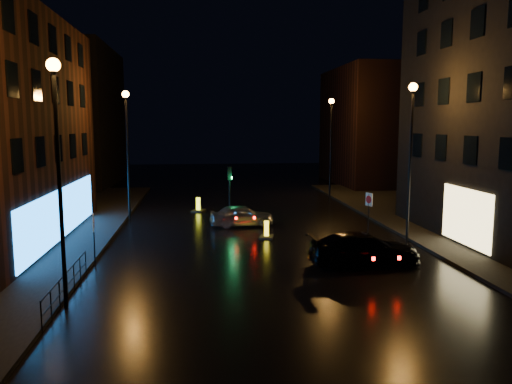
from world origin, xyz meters
TOP-DOWN VIEW (x-y plane):
  - ground at (0.00, 0.00)m, footprint 120.00×120.00m
  - pavement_right at (14.00, 8.00)m, footprint 12.00×44.00m
  - building_far_left at (-16.00, 35.00)m, footprint 8.00×16.00m
  - building_far_right at (15.00, 32.00)m, footprint 8.00×14.00m
  - street_lamp_lnear at (-7.80, -2.00)m, footprint 0.44×0.44m
  - street_lamp_lfar at (-7.80, 14.00)m, footprint 0.44×0.44m
  - street_lamp_rnear at (7.80, 6.00)m, footprint 0.44×0.44m
  - street_lamp_rfar at (7.80, 22.00)m, footprint 0.44×0.44m
  - traffic_signal at (-1.20, 14.00)m, footprint 1.40×2.40m
  - guard_railing at (-8.00, -1.00)m, footprint 0.05×6.04m
  - silver_hatchback at (-0.63, 11.18)m, footprint 4.03×1.90m
  - dark_sedan at (4.06, 1.99)m, footprint 5.13×2.29m
  - bollard_near at (0.47, 7.89)m, footprint 0.95×1.21m
  - bollard_far at (-3.31, 16.80)m, footprint 1.10×1.33m
  - road_sign_left at (-7.90, 3.34)m, footprint 0.16×0.56m
  - road_sign_right at (6.50, 8.43)m, footprint 0.25×0.55m

SIDE VIEW (x-z plane):
  - ground at x=0.00m, z-range 0.00..0.00m
  - pavement_right at x=14.00m, z-range 0.00..0.15m
  - bollard_near at x=0.47m, z-range -0.26..0.67m
  - bollard_far at x=-3.31m, z-range -0.28..0.72m
  - traffic_signal at x=-1.20m, z-range -1.22..2.23m
  - silver_hatchback at x=-0.63m, z-range 0.00..1.33m
  - dark_sedan at x=4.06m, z-range 0.00..1.46m
  - guard_railing at x=-8.00m, z-range 0.24..1.24m
  - road_sign_left at x=-7.90m, z-range 0.58..2.91m
  - road_sign_right at x=6.50m, z-range 0.58..2.92m
  - street_lamp_lnear at x=-7.80m, z-range 1.38..9.75m
  - street_lamp_lfar at x=-7.80m, z-range 1.38..9.75m
  - street_lamp_rnear at x=7.80m, z-range 1.38..9.75m
  - street_lamp_rfar at x=7.80m, z-range 1.38..9.75m
  - building_far_right at x=15.00m, z-range 0.00..12.00m
  - building_far_left at x=-16.00m, z-range 0.00..14.00m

